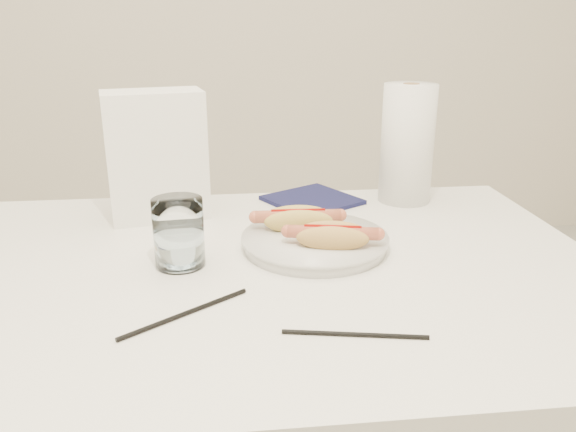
{
  "coord_description": "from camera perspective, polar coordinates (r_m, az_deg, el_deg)",
  "views": [
    {
      "loc": [
        -0.03,
        -0.86,
        1.14
      ],
      "look_at": [
        0.07,
        0.04,
        0.82
      ],
      "focal_mm": 35.61,
      "sensor_mm": 36.0,
      "label": 1
    }
  ],
  "objects": [
    {
      "name": "paper_towel_roll",
      "position": [
        1.27,
        11.81,
        7.06
      ],
      "size": [
        0.14,
        0.14,
        0.26
      ],
      "primitive_type": "cylinder",
      "rotation": [
        0.0,
        0.0,
        0.26
      ],
      "color": "white",
      "rests_on": "table"
    },
    {
      "name": "napkin_box",
      "position": [
        1.17,
        -13.02,
        5.89
      ],
      "size": [
        0.21,
        0.14,
        0.25
      ],
      "primitive_type": "cube",
      "rotation": [
        0.0,
        0.0,
        0.21
      ],
      "color": "white",
      "rests_on": "table"
    },
    {
      "name": "hotdog_right",
      "position": [
        0.96,
        4.47,
        -2.01
      ],
      "size": [
        0.15,
        0.08,
        0.04
      ],
      "rotation": [
        0.0,
        0.0,
        -0.2
      ],
      "color": "tan",
      "rests_on": "plate"
    },
    {
      "name": "table",
      "position": [
        0.98,
        -3.9,
        -8.11
      ],
      "size": [
        1.2,
        0.8,
        0.75
      ],
      "color": "white",
      "rests_on": "ground"
    },
    {
      "name": "water_glass",
      "position": [
        0.94,
        -10.85,
        -1.64
      ],
      "size": [
        0.08,
        0.08,
        0.11
      ],
      "primitive_type": "cylinder",
      "color": "white",
      "rests_on": "table"
    },
    {
      "name": "chopstick_near",
      "position": [
        0.81,
        -10.18,
        -9.54
      ],
      "size": [
        0.17,
        0.12,
        0.01
      ],
      "primitive_type": "cylinder",
      "rotation": [
        0.0,
        1.57,
        0.62
      ],
      "color": "black",
      "rests_on": "table"
    },
    {
      "name": "plate",
      "position": [
        1.01,
        2.69,
        -2.71
      ],
      "size": [
        0.33,
        0.33,
        0.02
      ],
      "primitive_type": "cylinder",
      "rotation": [
        0.0,
        0.0,
        0.42
      ],
      "color": "silver",
      "rests_on": "table"
    },
    {
      "name": "hotdog_left",
      "position": [
        1.03,
        1.0,
        -0.35
      ],
      "size": [
        0.16,
        0.07,
        0.04
      ],
      "rotation": [
        0.0,
        0.0,
        -0.04
      ],
      "color": "#D8B756",
      "rests_on": "plate"
    },
    {
      "name": "navy_napkin",
      "position": [
        1.26,
        2.42,
        1.6
      ],
      "size": [
        0.23,
        0.23,
        0.01
      ],
      "primitive_type": "cube",
      "rotation": [
        0.0,
        0.0,
        0.53
      ],
      "color": "#13143C",
      "rests_on": "table"
    },
    {
      "name": "chopstick_far",
      "position": [
        0.75,
        6.69,
        -11.66
      ],
      "size": [
        0.19,
        0.04,
        0.01
      ],
      "primitive_type": "cylinder",
      "rotation": [
        0.0,
        1.57,
        -0.19
      ],
      "color": "black",
      "rests_on": "table"
    }
  ]
}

